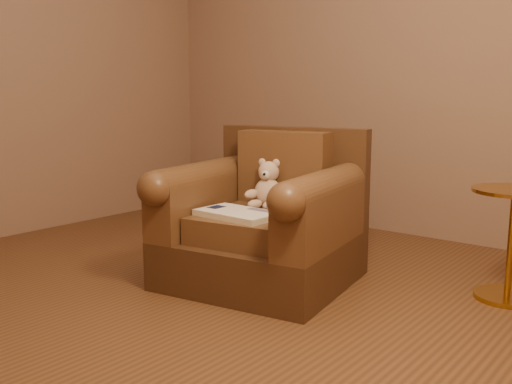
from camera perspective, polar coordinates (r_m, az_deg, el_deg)
The scene contains 5 objects.
floor at distance 3.04m, azimuth -6.57°, elevation -10.46°, with size 4.00×4.00×0.00m, color brown.
armchair at distance 3.21m, azimuth 0.89°, elevation -3.13°, with size 1.08×1.04×0.85m.
teddy_bear at distance 3.26m, azimuth 1.14°, elevation 0.34°, with size 0.20×0.24×0.28m.
guidebook at distance 3.01m, azimuth -1.88°, elevation -2.18°, with size 0.43×0.26×0.03m.
side_table at distance 3.19m, azimuth 24.15°, elevation -4.45°, with size 0.41×0.41×0.58m.
Camera 1 is at (2.04, -1.99, 1.05)m, focal length 40.00 mm.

